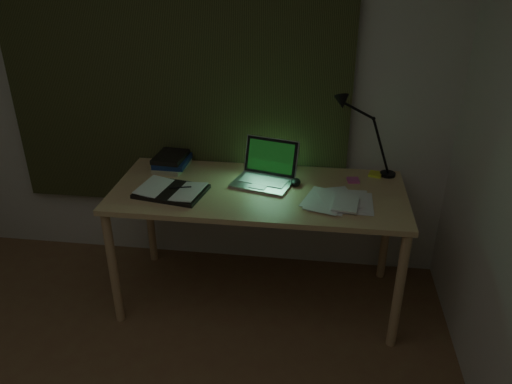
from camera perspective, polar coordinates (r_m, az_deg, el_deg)
wall_back at (r=3.27m, az=-9.08°, el=11.87°), size 3.50×0.00×2.50m
curtain at (r=3.19m, az=-9.54°, el=15.16°), size 2.20×0.06×2.00m
desk at (r=3.10m, az=0.29°, el=-6.16°), size 1.70×0.74×0.78m
laptop at (r=2.91m, az=0.73°, el=2.98°), size 0.42×0.45×0.24m
open_textbook at (r=2.90m, az=-9.66°, el=0.17°), size 0.42×0.33×0.03m
book_stack at (r=3.21m, az=-9.63°, el=3.49°), size 0.21×0.25×0.10m
loose_papers at (r=2.77m, az=9.23°, el=-1.23°), size 0.33×0.34×0.02m
mouse at (r=2.96m, az=4.55°, el=1.14°), size 0.06×0.10×0.04m
sticky_yellow at (r=3.17m, az=13.49°, el=1.98°), size 0.09×0.09×0.02m
sticky_pink at (r=3.06m, az=11.03°, el=1.34°), size 0.08×0.08×0.01m
desk_lamp at (r=3.09m, az=15.34°, el=6.11°), size 0.39×0.34×0.51m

